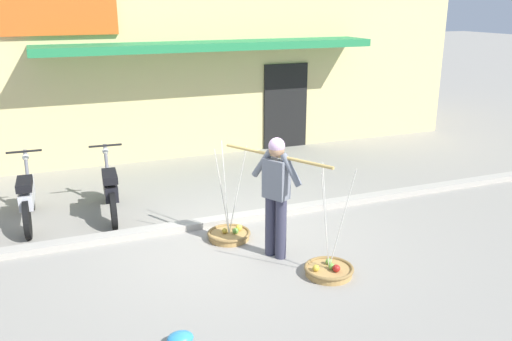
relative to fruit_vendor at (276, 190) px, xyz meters
name	(u,v)px	position (x,y,z in m)	size (l,w,h in m)	color
ground_plane	(234,241)	(-0.37, 0.66, -0.98)	(90.00, 90.00, 0.00)	gray
sidewalk_curb	(220,221)	(-0.37, 1.36, -0.93)	(20.00, 0.24, 0.10)	#AEA89C
fruit_vendor	(276,190)	(0.00, 0.00, 0.00)	(0.88, 1.54, 1.70)	#38384C
fruit_basket_left_side	(229,234)	(-0.42, 0.76, -0.90)	(0.65, 0.65, 1.45)	#B2894C
fruit_basket_right_side	(329,270)	(0.42, -0.76, -0.90)	(0.65, 0.65, 1.45)	#B2894C
motorcycle_nearest_shop	(28,197)	(-3.17, 2.48, -0.53)	(0.54, 1.82, 1.09)	black
motorcycle_second_in_row	(110,189)	(-1.91, 2.38, -0.53)	(0.54, 1.82, 1.09)	black
storefront_building	(178,53)	(0.63, 7.79, 1.12)	(13.00, 6.00, 4.20)	#DBC684
plastic_litter_bag	(180,339)	(-1.73, -1.50, -0.91)	(0.28, 0.22, 0.14)	#3393D1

